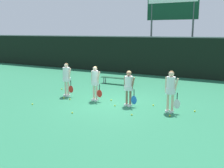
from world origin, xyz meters
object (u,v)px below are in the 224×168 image
Objects in this scene: scoreboard at (172,15)px; player_1 at (95,81)px; player_2 at (129,85)px; tennis_ball_4 at (72,113)px; player_0 at (67,77)px; tennis_ball_2 at (32,104)px; bench_courtside at (117,78)px; tennis_ball_9 at (195,111)px; player_3 at (171,88)px; tennis_ball_5 at (70,99)px; tennis_ball_8 at (111,100)px; tennis_ball_0 at (170,116)px; tennis_ball_6 at (132,115)px; tennis_ball_1 at (64,98)px; tennis_ball_10 at (115,106)px; tennis_ball_7 at (153,105)px; tennis_ball_3 at (62,89)px.

scoreboard is 10.74m from player_1.
tennis_ball_4 is (-1.57, -2.11, -0.92)m from player_2.
player_0 is at bearing 131.67° from tennis_ball_4.
tennis_ball_2 is at bearing -131.63° from player_1.
scoreboard is 13.10m from tennis_ball_4.
bench_courtside is 6.69m from tennis_ball_9.
player_3 is at bearing 3.99° from player_1.
scoreboard reaches higher than tennis_ball_5.
player_0 is 2.67m from tennis_ball_8.
bench_courtside reaches higher than tennis_ball_2.
tennis_ball_0 is 0.96× the size of tennis_ball_6.
player_0 reaches higher than tennis_ball_8.
tennis_ball_0 is at bearing 12.61° from tennis_ball_2.
tennis_ball_1 is (-1.61, -0.40, -0.95)m from player_1.
bench_courtside is 6.78m from tennis_ball_0.
bench_courtside reaches higher than tennis_ball_1.
player_2 reaches higher than tennis_ball_2.
tennis_ball_1 is (-5.32, -0.30, -1.01)m from player_3.
tennis_ball_6 is at bearing -35.19° from tennis_ball_10.
tennis_ball_9 is (6.24, 0.83, 0.00)m from tennis_ball_1.
tennis_ball_4 is at bearing -78.28° from player_1.
tennis_ball_1 is 0.99× the size of tennis_ball_7.
tennis_ball_0 is 1.01× the size of tennis_ball_2.
tennis_ball_10 is at bearing -165.91° from tennis_ball_9.
player_3 is at bearing -10.66° from tennis_ball_3.
tennis_ball_3 is 4.59m from tennis_ball_10.
scoreboard is 87.89× the size of tennis_ball_1.
tennis_ball_10 is at bearing -20.11° from tennis_ball_3.
player_2 is (1.07, -10.18, -3.59)m from scoreboard.
player_1 is 23.44× the size of tennis_ball_9.
player_1 is (1.78, -0.08, -0.05)m from player_0.
tennis_ball_6 reaches higher than tennis_ball_2.
tennis_ball_0 is 1.31m from tennis_ball_9.
player_2 is 22.35× the size of tennis_ball_8.
tennis_ball_8 reaches higher than tennis_ball_5.
tennis_ball_5 is (-1.92, -10.57, -4.51)m from scoreboard.
tennis_ball_9 is at bearing -34.62° from bench_courtside.
tennis_ball_5 is (-2.99, -0.40, -0.92)m from player_2.
tennis_ball_10 is (-3.34, -0.84, -0.00)m from tennis_ball_9.
tennis_ball_3 reaches higher than tennis_ball_2.
tennis_ball_7 reaches higher than tennis_ball_10.
tennis_ball_8 is (-2.10, -0.13, 0.00)m from tennis_ball_7.
tennis_ball_8 is at bearing -176.45° from tennis_ball_7.
tennis_ball_7 is 1.84m from tennis_ball_9.
player_3 reaches higher than bench_courtside.
tennis_ball_5 is 0.95× the size of tennis_ball_9.
scoreboard is at bearing 106.29° from tennis_ball_0.
tennis_ball_7 is (2.56, 2.65, 0.00)m from tennis_ball_4.
tennis_ball_8 is at bearing 79.77° from tennis_ball_4.
tennis_ball_8 is at bearing 39.36° from tennis_ball_2.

